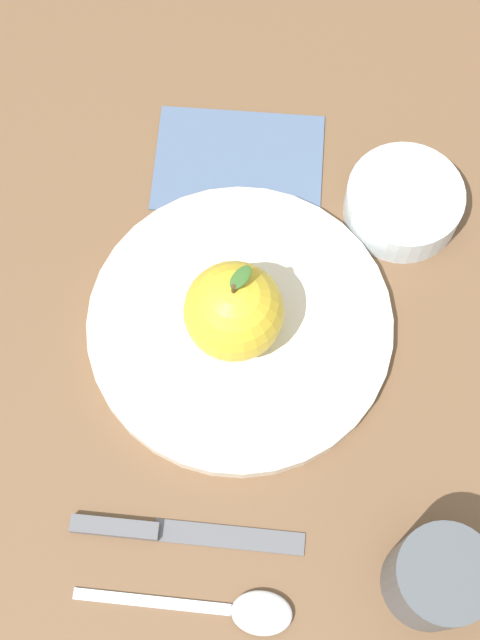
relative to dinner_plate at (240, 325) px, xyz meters
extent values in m
plane|color=brown|center=(-0.03, -0.01, -0.01)|extent=(2.40, 2.40, 0.00)
cylinder|color=silver|center=(0.00, 0.00, 0.00)|extent=(0.27, 0.27, 0.02)
torus|color=silver|center=(0.00, 0.00, 0.00)|extent=(0.27, 0.27, 0.01)
sphere|color=gold|center=(-0.01, 0.00, 0.05)|extent=(0.08, 0.08, 0.08)
cylinder|color=#4C3319|center=(-0.01, 0.00, 0.09)|extent=(0.00, 0.00, 0.01)
ellipsoid|color=#386628|center=(0.00, 0.00, 0.10)|extent=(0.02, 0.01, 0.00)
cylinder|color=silver|center=(0.18, -0.06, 0.01)|extent=(0.11, 0.11, 0.04)
torus|color=silver|center=(0.18, -0.06, 0.02)|extent=(0.11, 0.11, 0.01)
cylinder|color=#9FABB3|center=(0.18, -0.06, 0.02)|extent=(0.08, 0.08, 0.01)
cylinder|color=#4C5156|center=(-0.10, -0.24, 0.03)|extent=(0.07, 0.07, 0.08)
torus|color=#4C5156|center=(-0.10, -0.24, 0.07)|extent=(0.07, 0.07, 0.01)
cylinder|color=#35393C|center=(-0.10, -0.24, 0.07)|extent=(0.06, 0.06, 0.01)
cube|color=#59595E|center=(-0.16, -0.09, -0.01)|extent=(0.07, 0.12, 0.00)
cube|color=#59595E|center=(-0.20, 0.00, 0.00)|extent=(0.04, 0.07, 0.01)
ellipsoid|color=silver|center=(-0.19, -0.14, 0.00)|extent=(0.05, 0.06, 0.01)
cube|color=silver|center=(-0.23, -0.07, -0.01)|extent=(0.06, 0.12, 0.01)
cube|color=slate|center=(0.14, 0.09, -0.01)|extent=(0.17, 0.19, 0.00)
camera|label=1|loc=(-0.24, -0.15, 0.74)|focal=51.03mm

